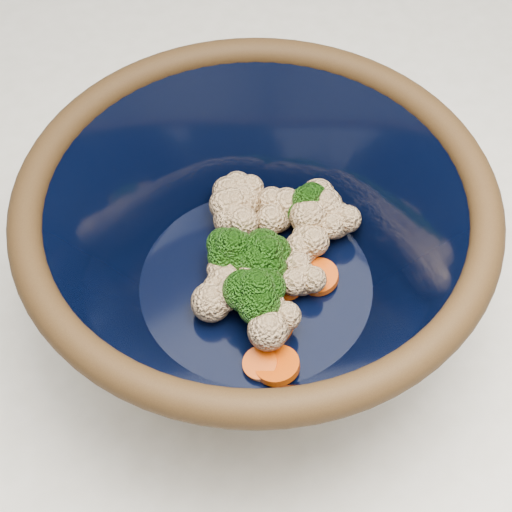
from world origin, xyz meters
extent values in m
cube|color=beige|center=(0.00, 0.00, 0.45)|extent=(1.20, 1.20, 0.90)
cylinder|color=black|center=(-0.10, 0.08, 0.91)|extent=(0.20, 0.20, 0.01)
torus|color=black|center=(-0.10, 0.08, 1.03)|extent=(0.33, 0.33, 0.02)
cylinder|color=black|center=(-0.10, 0.08, 0.93)|extent=(0.18, 0.18, 0.00)
cylinder|color=#608442|center=(-0.03, 0.11, 0.94)|extent=(0.01, 0.01, 0.02)
ellipsoid|color=#245F12|center=(-0.03, 0.11, 0.96)|extent=(0.04, 0.04, 0.03)
cylinder|color=#608442|center=(-0.11, 0.10, 0.94)|extent=(0.01, 0.01, 0.02)
ellipsoid|color=#245F12|center=(-0.11, 0.10, 0.96)|extent=(0.04, 0.04, 0.03)
cylinder|color=#608442|center=(-0.09, 0.08, 0.94)|extent=(0.01, 0.01, 0.02)
ellipsoid|color=#245F12|center=(-0.09, 0.08, 0.96)|extent=(0.04, 0.04, 0.03)
cylinder|color=#608442|center=(-0.11, 0.06, 0.94)|extent=(0.01, 0.01, 0.02)
ellipsoid|color=#245F12|center=(-0.11, 0.06, 0.97)|extent=(0.04, 0.04, 0.04)
sphere|color=beige|center=(-0.05, 0.12, 0.95)|extent=(0.03, 0.03, 0.03)
sphere|color=beige|center=(-0.07, 0.06, 0.95)|extent=(0.03, 0.03, 0.03)
sphere|color=beige|center=(-0.10, 0.07, 0.95)|extent=(0.03, 0.03, 0.03)
sphere|color=beige|center=(-0.03, 0.10, 0.95)|extent=(0.03, 0.03, 0.03)
sphere|color=beige|center=(-0.06, 0.08, 0.95)|extent=(0.03, 0.03, 0.03)
sphere|color=beige|center=(-0.11, 0.04, 0.95)|extent=(0.03, 0.03, 0.03)
sphere|color=beige|center=(-0.02, 0.09, 0.95)|extent=(0.03, 0.03, 0.03)
sphere|color=beige|center=(-0.08, 0.13, 0.95)|extent=(0.03, 0.03, 0.03)
sphere|color=beige|center=(-0.14, 0.07, 0.95)|extent=(0.03, 0.03, 0.03)
sphere|color=beige|center=(-0.12, 0.08, 0.95)|extent=(0.03, 0.03, 0.03)
sphere|color=beige|center=(-0.07, 0.14, 0.95)|extent=(0.03, 0.03, 0.03)
cylinder|color=#DA4909|center=(-0.06, 0.05, 0.94)|extent=(0.03, 0.03, 0.01)
cylinder|color=#DA4909|center=(-0.08, 0.06, 0.94)|extent=(0.03, 0.03, 0.01)
cylinder|color=#DA4909|center=(-0.14, 0.02, 0.94)|extent=(0.03, 0.03, 0.01)
cylinder|color=#DA4909|center=(-0.13, 0.01, 0.94)|extent=(0.03, 0.03, 0.01)
cylinder|color=#DA4909|center=(-0.08, 0.10, 0.94)|extent=(0.03, 0.03, 0.01)
cylinder|color=#DA4909|center=(-0.10, 0.09, 0.94)|extent=(0.03, 0.03, 0.01)
cylinder|color=#DA4909|center=(-0.11, 0.04, 0.94)|extent=(0.03, 0.03, 0.01)
camera|label=1|loc=(-0.27, -0.18, 1.39)|focal=50.00mm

